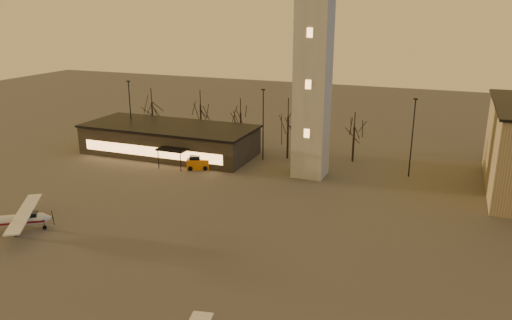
{
  "coord_description": "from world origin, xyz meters",
  "views": [
    {
      "loc": [
        16.03,
        -29.53,
        20.75
      ],
      "look_at": [
        -0.77,
        13.0,
        6.76
      ],
      "focal_mm": 35.0,
      "sensor_mm": 36.0,
      "label": 1
    }
  ],
  "objects_px": {
    "control_tower": "(314,46)",
    "service_cart": "(198,164)",
    "terminal": "(170,139)",
    "cessna_rear": "(22,222)"
  },
  "relations": [
    {
      "from": "terminal",
      "to": "control_tower",
      "type": "bearing_deg",
      "value": -5.15
    },
    {
      "from": "service_cart",
      "to": "control_tower",
      "type": "bearing_deg",
      "value": -12.71
    },
    {
      "from": "terminal",
      "to": "cessna_rear",
      "type": "xyz_separation_m",
      "value": [
        0.74,
        -28.68,
        -1.2
      ]
    },
    {
      "from": "control_tower",
      "to": "cessna_rear",
      "type": "xyz_separation_m",
      "value": [
        -21.26,
        -26.7,
        -15.37
      ]
    },
    {
      "from": "service_cart",
      "to": "cessna_rear",
      "type": "bearing_deg",
      "value": -129.74
    },
    {
      "from": "control_tower",
      "to": "service_cart",
      "type": "distance_m",
      "value": 21.67
    },
    {
      "from": "control_tower",
      "to": "service_cart",
      "type": "relative_size",
      "value": 9.73
    },
    {
      "from": "cessna_rear",
      "to": "service_cart",
      "type": "relative_size",
      "value": 2.73
    },
    {
      "from": "control_tower",
      "to": "service_cart",
      "type": "bearing_deg",
      "value": -168.4
    },
    {
      "from": "cessna_rear",
      "to": "service_cart",
      "type": "height_order",
      "value": "cessna_rear"
    }
  ]
}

